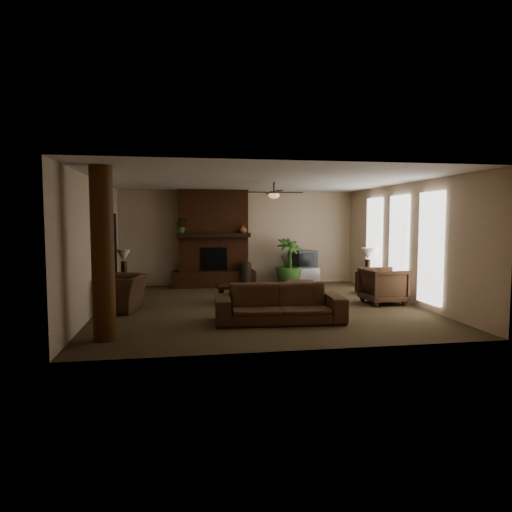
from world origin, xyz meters
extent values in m
plane|color=#4F3F27|center=(0.00, 0.00, 0.00)|extent=(7.00, 7.00, 0.00)
plane|color=silver|center=(0.00, 0.00, 2.80)|extent=(7.00, 7.00, 0.00)
plane|color=#CBB193|center=(0.00, 3.50, 1.40)|extent=(7.00, 0.00, 7.00)
plane|color=#CBB193|center=(0.00, -3.50, 1.40)|extent=(7.00, 0.00, 7.00)
plane|color=#CBB193|center=(-3.50, 0.00, 1.40)|extent=(0.00, 7.00, 7.00)
plane|color=#CBB193|center=(3.50, 0.00, 1.40)|extent=(0.00, 7.00, 7.00)
cube|color=#4D2714|center=(-0.80, 3.25, 1.40)|extent=(2.00, 0.50, 2.80)
cube|color=#4D2714|center=(-0.80, 3.15, 0.23)|extent=(2.40, 0.70, 0.45)
cube|color=black|center=(-0.80, 2.99, 0.82)|extent=(0.75, 0.04, 0.65)
cube|color=black|center=(-0.80, 2.97, 1.50)|extent=(2.10, 0.28, 0.12)
cube|color=white|center=(3.45, 1.60, 1.35)|extent=(0.08, 0.85, 2.35)
cube|color=white|center=(3.45, 0.20, 1.35)|extent=(0.08, 0.85, 2.35)
cube|color=white|center=(3.45, -1.20, 1.35)|extent=(0.08, 0.85, 2.35)
cylinder|color=#593316|center=(-2.95, -2.40, 1.40)|extent=(0.36, 0.36, 2.80)
cube|color=black|center=(-3.44, 1.80, 1.05)|extent=(0.10, 1.00, 2.10)
cylinder|color=#312416|center=(0.40, 0.30, 2.68)|extent=(0.04, 0.04, 0.24)
cylinder|color=#312416|center=(0.40, 0.30, 2.56)|extent=(0.20, 0.20, 0.06)
ellipsoid|color=#F2BF72|center=(0.40, 0.30, 2.50)|extent=(0.26, 0.26, 0.14)
cube|color=black|center=(0.80, 0.30, 2.57)|extent=(0.55, 0.12, 0.01)
cube|color=black|center=(0.00, 0.30, 2.57)|extent=(0.55, 0.12, 0.01)
cube|color=black|center=(0.40, 0.70, 2.57)|extent=(0.12, 0.55, 0.01)
cube|color=black|center=(0.40, -0.10, 2.57)|extent=(0.12, 0.55, 0.01)
imported|color=#4B3120|center=(0.12, -1.61, 0.48)|extent=(2.48, 0.87, 0.95)
imported|color=#4B3120|center=(-3.05, -0.01, 0.51)|extent=(0.97, 1.29, 1.02)
imported|color=#4B3120|center=(2.91, -0.19, 0.46)|extent=(0.88, 0.94, 0.92)
cube|color=black|center=(-0.31, 0.45, 0.40)|extent=(1.20, 0.70, 0.06)
cube|color=black|center=(-0.81, 0.20, 0.18)|extent=(0.07, 0.07, 0.37)
cube|color=black|center=(0.19, 0.20, 0.18)|extent=(0.07, 0.07, 0.37)
cube|color=black|center=(-0.81, 0.70, 0.18)|extent=(0.07, 0.07, 0.37)
cube|color=black|center=(0.19, 0.70, 0.18)|extent=(0.07, 0.07, 0.37)
cube|color=#4B3120|center=(1.23, 1.06, 0.20)|extent=(0.78, 0.78, 0.40)
cube|color=silver|center=(1.91, 3.15, 0.25)|extent=(0.91, 0.61, 0.50)
cube|color=#343436|center=(1.93, 3.15, 0.76)|extent=(0.75, 0.64, 0.52)
cube|color=black|center=(1.93, 2.88, 0.76)|extent=(0.51, 0.16, 0.40)
cylinder|color=black|center=(0.10, 2.82, 0.35)|extent=(0.34, 0.34, 0.70)
sphere|color=black|center=(0.10, 2.82, 0.60)|extent=(0.34, 0.34, 0.34)
imported|color=#355D25|center=(1.37, 2.80, 0.39)|extent=(1.28, 1.60, 0.79)
cube|color=black|center=(-3.15, 1.74, 0.28)|extent=(0.52, 0.52, 0.55)
cylinder|color=#312416|center=(-3.15, 1.77, 0.73)|extent=(0.16, 0.16, 0.35)
cone|color=beige|center=(-3.15, 1.77, 1.05)|extent=(0.41, 0.41, 0.30)
cube|color=black|center=(3.15, 1.27, 0.28)|extent=(0.52, 0.52, 0.55)
cylinder|color=#312416|center=(3.15, 1.30, 0.73)|extent=(0.16, 0.16, 0.35)
cone|color=beige|center=(3.15, 1.30, 1.05)|extent=(0.42, 0.42, 0.30)
imported|color=#355D25|center=(-1.71, 2.99, 1.72)|extent=(0.43, 0.46, 0.33)
imported|color=brown|center=(0.04, 2.92, 1.67)|extent=(0.28, 0.28, 0.22)
imported|color=#999999|center=(-0.55, 0.43, 0.57)|extent=(0.22, 0.05, 0.29)
imported|color=#999999|center=(-0.02, 0.36, 0.58)|extent=(0.20, 0.12, 0.29)
camera|label=1|loc=(-1.70, -9.83, 1.95)|focal=31.38mm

